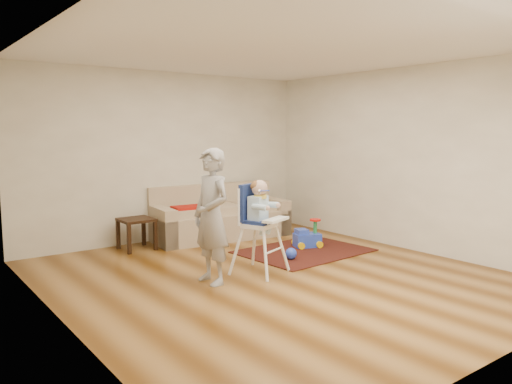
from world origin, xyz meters
TOP-DOWN VIEW (x-y plane):
  - ground at (0.00, 0.00)m, footprint 5.50×5.50m
  - room_envelope at (0.00, 0.53)m, footprint 5.04×5.52m
  - sofa at (0.69, 2.30)m, footprint 2.33×1.16m
  - side_table at (-0.77, 2.34)m, footprint 0.47×0.47m
  - area_rug at (1.14, 0.74)m, footprint 1.87×1.44m
  - ride_on_toy at (1.35, 0.89)m, footprint 0.46×0.39m
  - toy_ball at (0.66, 0.47)m, footprint 0.16×0.16m
  - high_chair at (-0.06, 0.25)m, footprint 0.71×0.71m
  - adult at (-0.74, 0.26)m, footprint 0.40×0.59m

SIDE VIEW (x-z plane):
  - ground at x=0.00m, z-range 0.00..0.00m
  - area_rug at x=1.14m, z-range 0.00..0.01m
  - toy_ball at x=0.66m, z-range 0.01..0.17m
  - ride_on_toy at x=1.35m, z-range 0.01..0.44m
  - side_table at x=-0.77m, z-range 0.00..0.47m
  - sofa at x=0.69m, z-range 0.00..0.87m
  - high_chair at x=-0.06m, z-range -0.02..1.16m
  - adult at x=-0.74m, z-range 0.00..1.57m
  - room_envelope at x=0.00m, z-range 0.52..3.24m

